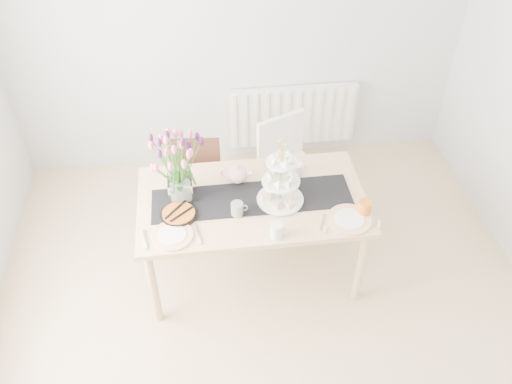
{
  "coord_description": "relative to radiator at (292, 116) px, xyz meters",
  "views": [
    {
      "loc": [
        -0.39,
        -2.03,
        3.32
      ],
      "look_at": [
        -0.04,
        0.71,
        0.86
      ],
      "focal_mm": 38.0,
      "sensor_mm": 36.0,
      "label": 1
    }
  ],
  "objects": [
    {
      "name": "mug_orange",
      "position": [
        0.18,
        -1.68,
        0.35
      ],
      "size": [
        0.13,
        0.13,
        0.11
      ],
      "primitive_type": "cylinder",
      "rotation": [
        0.0,
        0.0,
        0.65
      ],
      "color": "orange",
      "rests_on": "dining_table"
    },
    {
      "name": "radiator",
      "position": [
        0.0,
        0.0,
        0.0
      ],
      "size": [
        1.2,
        0.08,
        0.6
      ],
      "primitive_type": "cube",
      "color": "white",
      "rests_on": "room_shell"
    },
    {
      "name": "tulip_vase",
      "position": [
        -1.05,
        -1.35,
        0.64
      ],
      "size": [
        0.62,
        0.62,
        0.52
      ],
      "rotation": [
        0.0,
        0.0,
        0.19
      ],
      "color": "silver",
      "rests_on": "dining_table"
    },
    {
      "name": "cream_jug",
      "position": [
        -0.21,
        -1.2,
        0.35
      ],
      "size": [
        0.1,
        0.1,
        0.09
      ],
      "primitive_type": "cylinder",
      "rotation": [
        0.0,
        0.0,
        -0.02
      ],
      "color": "silver",
      "rests_on": "dining_table"
    },
    {
      "name": "plate_right",
      "position": [
        0.07,
        -1.73,
        0.31
      ],
      "size": [
        0.39,
        0.39,
        0.02
      ],
      "primitive_type": "cylinder",
      "rotation": [
        0.0,
        0.0,
        -0.4
      ],
      "color": "silver",
      "rests_on": "dining_table"
    },
    {
      "name": "chair_white",
      "position": [
        -0.18,
        -0.74,
        0.06
      ],
      "size": [
        0.57,
        0.57,
        0.88
      ],
      "rotation": [
        0.0,
        0.0,
        0.41
      ],
      "color": "white",
      "rests_on": "ground"
    },
    {
      "name": "chair_brown",
      "position": [
        -0.95,
        -0.87,
        0.02
      ],
      "size": [
        0.44,
        0.44,
        0.82
      ],
      "rotation": [
        0.0,
        0.0,
        -0.1
      ],
      "color": "#341913",
      "rests_on": "ground"
    },
    {
      "name": "room_shell",
      "position": [
        -0.5,
        -2.19,
        0.85
      ],
      "size": [
        4.5,
        4.5,
        4.5
      ],
      "color": "tan",
      "rests_on": "ground"
    },
    {
      "name": "plate_left",
      "position": [
        -1.12,
        -1.73,
        0.31
      ],
      "size": [
        0.32,
        0.32,
        0.01
      ],
      "primitive_type": "cylinder",
      "rotation": [
        0.0,
        0.0,
        0.18
      ],
      "color": "silver",
      "rests_on": "dining_table"
    },
    {
      "name": "table_runner",
      "position": [
        -0.56,
        -1.43,
        0.3
      ],
      "size": [
        1.4,
        0.35,
        0.01
      ],
      "primitive_type": "cube",
      "color": "black",
      "rests_on": "dining_table"
    },
    {
      "name": "mug_grey",
      "position": [
        -0.68,
        -1.57,
        0.35
      ],
      "size": [
        0.09,
        0.09,
        0.1
      ],
      "primitive_type": "cylinder",
      "rotation": [
        0.0,
        0.0,
        0.07
      ],
      "color": "gray",
      "rests_on": "dining_table"
    },
    {
      "name": "tart_tin",
      "position": [
        -1.07,
        -1.54,
        0.31
      ],
      "size": [
        0.25,
        0.25,
        0.03
      ],
      "rotation": [
        0.0,
        0.0,
        0.42
      ],
      "color": "black",
      "rests_on": "dining_table"
    },
    {
      "name": "mug_white",
      "position": [
        -0.44,
        -1.81,
        0.35
      ],
      "size": [
        0.1,
        0.1,
        0.1
      ],
      "primitive_type": "cylinder",
      "rotation": [
        0.0,
        0.0,
        -0.18
      ],
      "color": "silver",
      "rests_on": "dining_table"
    },
    {
      "name": "cake_stand",
      "position": [
        -0.37,
        -1.48,
        0.44
      ],
      "size": [
        0.33,
        0.33,
        0.48
      ],
      "rotation": [
        0.0,
        0.0,
        -0.19
      ],
      "color": "gold",
      "rests_on": "dining_table"
    },
    {
      "name": "dining_table",
      "position": [
        -0.56,
        -1.43,
        0.22
      ],
      "size": [
        1.6,
        0.9,
        0.75
      ],
      "color": "tan",
      "rests_on": "ground"
    },
    {
      "name": "teapot",
      "position": [
        -0.64,
        -1.24,
        0.37
      ],
      "size": [
        0.28,
        0.25,
        0.15
      ],
      "primitive_type": null,
      "rotation": [
        0.0,
        0.0,
        -0.28
      ],
      "color": "silver",
      "rests_on": "dining_table"
    }
  ]
}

